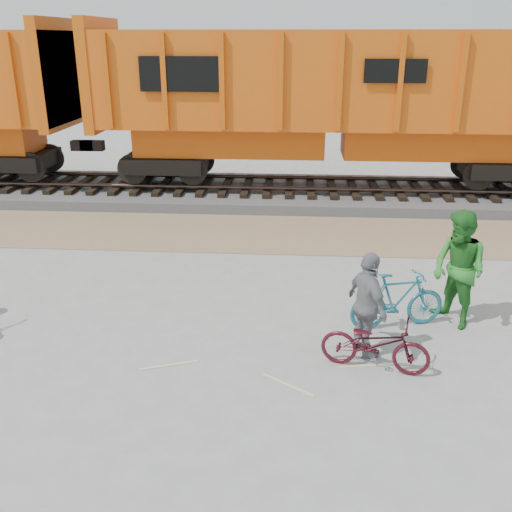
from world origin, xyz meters
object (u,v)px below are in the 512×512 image
object	(u,v)px
bicycle_teal	(398,300)
person_man	(459,270)
person_woman	(367,306)
hopper_car_center	(335,98)
bicycle_maroon	(375,344)

from	to	relation	value
bicycle_teal	person_man	xyz separation A→B (m)	(1.00, 0.20, 0.51)
person_woman	hopper_car_center	bearing A→B (deg)	-23.92
bicycle_teal	person_woman	world-z (taller)	person_woman
hopper_car_center	bicycle_teal	world-z (taller)	hopper_car_center
hopper_car_center	bicycle_maroon	bearing A→B (deg)	-89.15
hopper_car_center	person_man	xyz separation A→B (m)	(1.68, -8.10, -2.00)
bicycle_teal	hopper_car_center	bearing A→B (deg)	-10.66
bicycle_maroon	person_man	size ratio (longest dim) A/B	0.79
bicycle_maroon	person_man	bearing A→B (deg)	-30.83
person_man	person_woman	xyz separation A→B (m)	(-1.64, -1.16, -0.16)
hopper_car_center	person_woman	bearing A→B (deg)	-89.73
person_man	bicycle_teal	bearing A→B (deg)	-109.96
bicycle_maroon	person_man	xyz separation A→B (m)	(1.54, 1.56, 0.59)
hopper_car_center	person_woman	distance (m)	9.52
person_woman	bicycle_teal	bearing A→B (deg)	-57.65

